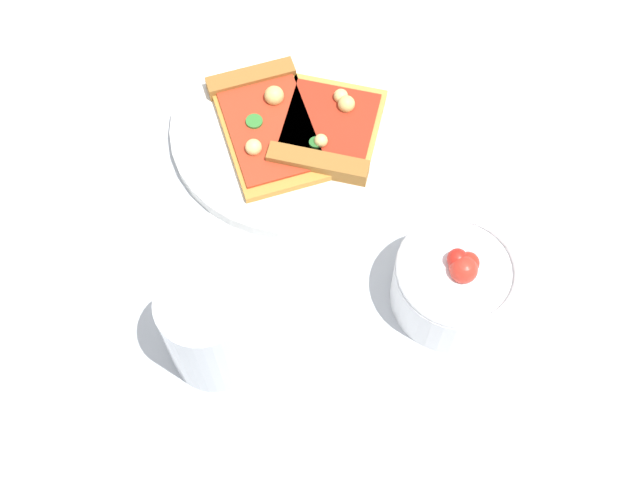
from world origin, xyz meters
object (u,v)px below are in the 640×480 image
salad_bowl (455,282)px  pizza_slice_near (327,134)px  pizza_slice_far (265,118)px  plate (294,128)px  soda_glass (209,330)px

salad_bowl → pizza_slice_near: bearing=84.9°
pizza_slice_far → salad_bowl: size_ratio=1.51×
pizza_slice_near → salad_bowl: 0.20m
pizza_slice_near → salad_bowl: bearing=-95.1°
plate → pizza_slice_near: bearing=-66.7°
plate → salad_bowl: bearing=-90.7°
plate → soda_glass: soda_glass is taller
pizza_slice_far → plate: bearing=-43.2°
pizza_slice_far → pizza_slice_near: bearing=-56.6°
plate → pizza_slice_far: 0.03m
pizza_slice_near → pizza_slice_far: pizza_slice_far is taller
pizza_slice_near → soda_glass: 0.24m
pizza_slice_near → soda_glass: soda_glass is taller
salad_bowl → soda_glass: soda_glass is taller
plate → pizza_slice_near: pizza_slice_near is taller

